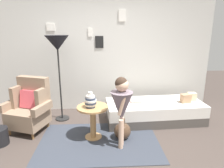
{
  "coord_description": "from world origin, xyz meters",
  "views": [
    {
      "loc": [
        -0.04,
        -2.54,
        1.82
      ],
      "look_at": [
        0.15,
        0.95,
        0.85
      ],
      "focal_mm": 32.3,
      "sensor_mm": 36.0,
      "label": 1
    }
  ],
  "objects": [
    {
      "name": "pillow_mid",
      "position": [
        1.62,
        1.13,
        0.48
      ],
      "size": [
        0.2,
        0.15,
        0.17
      ],
      "primitive_type": "cube",
      "rotation": [
        0.0,
        0.0,
        0.18
      ],
      "color": "tan",
      "rests_on": "daybed"
    },
    {
      "name": "floor_lamp",
      "position": [
        -0.86,
        1.36,
        1.49
      ],
      "size": [
        0.45,
        0.45,
        1.69
      ],
      "color": "black",
      "rests_on": "ground"
    },
    {
      "name": "person_child",
      "position": [
        0.26,
        0.27,
        0.73
      ],
      "size": [
        0.34,
        0.34,
        1.14
      ],
      "color": "#D8AD8E",
      "rests_on": "ground"
    },
    {
      "name": "ground_plane",
      "position": [
        0.0,
        0.0,
        0.0
      ],
      "size": [
        12.0,
        12.0,
        0.0
      ],
      "primitive_type": "plane",
      "color": "#423833"
    },
    {
      "name": "side_table",
      "position": [
        -0.19,
        0.58,
        0.4
      ],
      "size": [
        0.52,
        0.52,
        0.57
      ],
      "color": "tan",
      "rests_on": "ground"
    },
    {
      "name": "pillow_head",
      "position": [
        1.79,
        1.23,
        0.48
      ],
      "size": [
        0.17,
        0.13,
        0.16
      ],
      "primitive_type": "cube",
      "rotation": [
        0.0,
        0.0,
        -0.05
      ],
      "color": "beige",
      "rests_on": "daybed"
    },
    {
      "name": "armchair",
      "position": [
        -1.35,
        0.94,
        0.44
      ],
      "size": [
        0.88,
        0.76,
        0.97
      ],
      "color": "olive",
      "rests_on": "ground"
    },
    {
      "name": "gallery_wall",
      "position": [
        -0.0,
        1.95,
        1.3
      ],
      "size": [
        4.8,
        0.12,
        2.6
      ],
      "color": "beige",
      "rests_on": "ground"
    },
    {
      "name": "book_on_daybed",
      "position": [
        0.63,
        1.21,
        0.42
      ],
      "size": [
        0.23,
        0.18,
        0.03
      ],
      "primitive_type": "cube",
      "rotation": [
        0.0,
        0.0,
        0.07
      ],
      "color": "tan",
      "rests_on": "daybed"
    },
    {
      "name": "daybed",
      "position": [
        1.02,
        1.18,
        0.2
      ],
      "size": [
        1.94,
        0.91,
        0.4
      ],
      "color": "#4C4742",
      "rests_on": "ground"
    },
    {
      "name": "rug",
      "position": [
        -0.09,
        0.43,
        0.01
      ],
      "size": [
        1.96,
        1.3,
        0.01
      ],
      "primitive_type": "cube",
      "color": "#333842",
      "rests_on": "ground"
    },
    {
      "name": "vase_striped",
      "position": [
        -0.22,
        0.55,
        0.68
      ],
      "size": [
        0.19,
        0.19,
        0.26
      ],
      "color": "#2D384C",
      "rests_on": "side_table"
    },
    {
      "name": "demijohn_near",
      "position": [
        0.3,
        0.51,
        0.15
      ],
      "size": [
        0.29,
        0.29,
        0.37
      ],
      "color": "#473323",
      "rests_on": "ground"
    }
  ]
}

